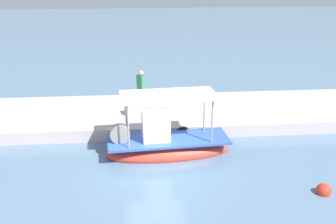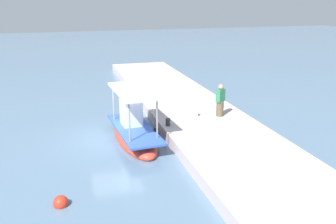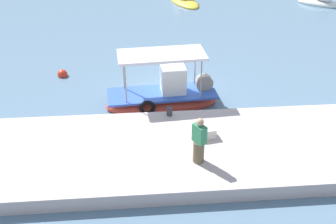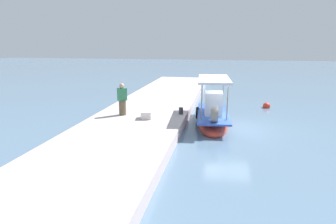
# 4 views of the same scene
# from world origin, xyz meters

# --- Properties ---
(ground_plane) EXTENTS (120.00, 120.00, 0.00)m
(ground_plane) POSITION_xyz_m (0.00, 0.00, 0.00)
(ground_plane) COLOR slate
(dock_quay) EXTENTS (36.00, 5.12, 0.57)m
(dock_quay) POSITION_xyz_m (0.00, -4.94, 0.28)
(dock_quay) COLOR beige
(dock_quay) RESTS_ON ground_plane
(main_fishing_boat) EXTENTS (5.34, 2.08, 3.00)m
(main_fishing_boat) POSITION_xyz_m (-0.50, -0.91, 0.49)
(main_fishing_boat) COLOR #CE3F2E
(main_fishing_boat) RESTS_ON ground_plane
(fisherman_near_bollard) EXTENTS (0.55, 0.58, 1.79)m
(fisherman_near_bollard) POSITION_xyz_m (0.37, -5.90, 1.38)
(fisherman_near_bollard) COLOR brown
(fisherman_near_bollard) RESTS_ON dock_quay
(mooring_bollard) EXTENTS (0.24, 0.24, 0.38)m
(mooring_bollard) POSITION_xyz_m (-0.39, -2.70, 0.76)
(mooring_bollard) COLOR #2D2D33
(mooring_bollard) RESTS_ON dock_quay
(cargo_crate) EXTENTS (0.76, 0.65, 0.39)m
(cargo_crate) POSITION_xyz_m (0.89, -4.40, 0.76)
(cargo_crate) COLOR silver
(cargo_crate) RESTS_ON dock_quay
(marker_buoy) EXTENTS (0.53, 0.53, 0.53)m
(marker_buoy) POSITION_xyz_m (-5.71, 2.69, 0.11)
(marker_buoy) COLOR red
(marker_buoy) RESTS_ON ground_plane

